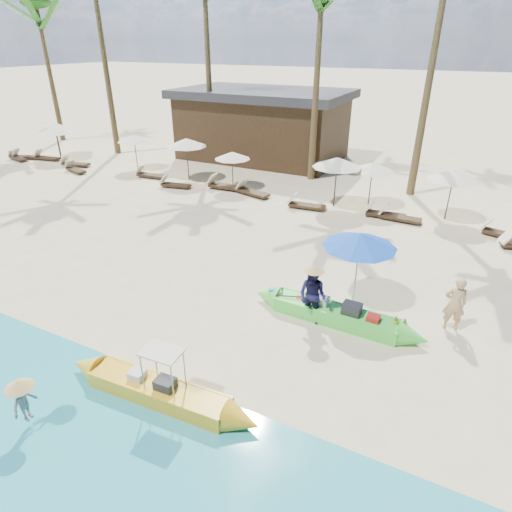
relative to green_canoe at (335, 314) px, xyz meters
The scene contains 32 objects.
ground 2.54m from the green_canoe, 144.26° to the right, with size 240.00×240.00×0.00m, color beige.
wet_sand_strip 6.80m from the green_canoe, 107.57° to the right, with size 240.00×4.50×0.01m, color tan.
green_canoe is the anchor object (origin of this frame).
yellow_canoe 5.24m from the green_canoe, 119.56° to the right, with size 5.37×0.88×1.39m.
tourist 3.16m from the green_canoe, 20.83° to the left, with size 0.58×0.38×1.59m, color tan.
vendor_green 0.90m from the green_canoe, 153.13° to the right, with size 0.82×0.64×1.68m, color #16163C.
vendor_yellow 7.75m from the green_canoe, 125.35° to the right, with size 0.58×0.33×0.90m, color gray.
blue_umbrella 2.20m from the green_canoe, 81.33° to the left, with size 2.12×2.12×2.28m.
resort_parasol_0 24.75m from the green_canoe, 155.66° to the left, with size 2.13×2.13×2.20m.
lounger_0_left 25.39m from the green_canoe, 160.36° to the left, with size 1.87×1.10×0.61m.
lounger_0_right 25.43m from the green_canoe, 161.52° to the left, with size 1.69×0.82×0.55m.
resort_parasol_1 23.74m from the green_canoe, 156.42° to the left, with size 2.07×2.07×2.13m.
lounger_1_left 24.15m from the green_canoe, 158.26° to the left, with size 1.81×0.80×0.59m.
lounger_1_right 21.41m from the green_canoe, 156.17° to the left, with size 1.91×0.95×0.62m.
resort_parasol_2 18.65m from the green_canoe, 147.43° to the left, with size 2.00×2.00×2.06m.
lounger_2_left 20.07m from the green_canoe, 157.33° to the left, with size 1.75×0.95×0.57m.
resort_parasol_3 15.12m from the green_canoe, 140.39° to the left, with size 2.23×2.23×2.30m.
lounger_3_left 16.34m from the green_canoe, 147.36° to the left, with size 1.83×0.73×0.61m.
lounger_3_right 13.91m from the green_canoe, 145.13° to the left, with size 1.73×0.80×0.57m.
resort_parasol_4 12.76m from the green_canoe, 132.48° to the left, with size 1.87×1.87×1.92m.
lounger_4_left 12.56m from the green_canoe, 134.94° to the left, with size 2.02×0.71×0.68m.
lounger_4_right 11.23m from the green_canoe, 129.33° to the left, with size 1.97×1.02×0.64m.
resort_parasol_5 9.64m from the green_canoe, 107.66° to the left, with size 2.27×2.27×2.34m.
lounger_5_left 9.04m from the green_canoe, 116.36° to the left, with size 1.82×0.72×0.60m.
resort_parasol_6 10.03m from the green_canoe, 98.20° to the left, with size 2.04×2.04×2.10m.
lounger_6_left 8.50m from the green_canoe, 88.78° to the left, with size 1.82×0.62×0.61m.
lounger_6_right 8.62m from the green_canoe, 93.23° to the left, with size 1.84×0.69×0.61m.
resort_parasol_7 9.98m from the green_canoe, 78.10° to the left, with size 2.14×2.14×2.20m.
lounger_7_left 9.56m from the green_canoe, 63.69° to the left, with size 1.78×0.94×0.58m.
palm_0 31.14m from the green_canoe, 152.29° to the left, with size 2.08×2.08×9.90m.
palm_3 16.20m from the green_canoe, 112.90° to the left, with size 2.08×2.08×10.52m.
pavilion_west 19.02m from the green_canoe, 122.09° to the left, with size 10.80×6.60×4.30m.
Camera 1 is at (4.52, -8.37, 7.09)m, focal length 30.00 mm.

